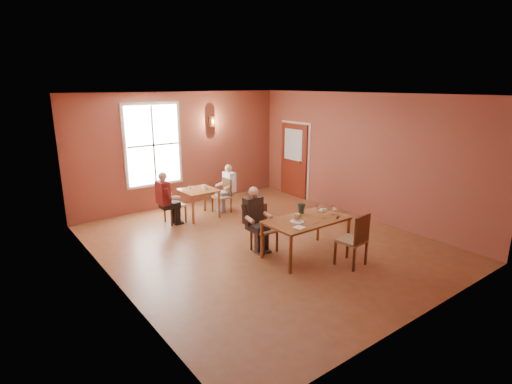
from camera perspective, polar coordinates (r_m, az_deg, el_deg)
ground at (r=8.36m, az=0.83°, el=-7.25°), size 6.00×7.00×0.01m
wall_back at (r=10.84m, az=-10.60°, el=5.98°), size 6.00×0.04×3.00m
wall_front at (r=5.67m, az=23.15°, el=-3.49°), size 6.00×0.04×3.00m
wall_left at (r=6.57m, az=-20.29°, el=-0.73°), size 0.04×7.00×3.00m
wall_right at (r=10.00m, az=14.64°, el=4.97°), size 0.04×7.00×3.00m
ceiling at (r=7.73m, az=0.92°, el=13.77°), size 6.00×7.00×0.04m
window at (r=10.44m, az=-14.48°, el=6.52°), size 1.36×0.10×1.96m
door at (r=11.58m, az=5.40°, el=4.50°), size 0.12×1.04×2.10m
wall_sconce at (r=11.09m, az=-6.33°, el=10.00°), size 0.16×0.16×0.28m
main_table at (r=7.70m, az=7.12°, el=-6.46°), size 1.57×0.88×0.74m
chair_diner_main at (r=7.82m, az=1.17°, el=-5.35°), size 0.40×0.40×0.90m
diner_main at (r=7.74m, az=1.31°, el=-4.28°), size 0.49×0.49×1.23m
chair_empty at (r=7.42m, az=13.48°, el=-6.58°), size 0.49×0.49×0.99m
plate_food at (r=7.39m, az=5.91°, el=-4.19°), size 0.33×0.33×0.03m
sandwich at (r=7.48m, az=5.94°, el=-3.63°), size 0.12×0.12×0.11m
goblet_a at (r=7.95m, az=8.94°, el=-2.31°), size 0.10×0.10×0.18m
goblet_b at (r=7.86m, az=10.94°, el=-2.55°), size 0.08×0.08×0.20m
goblet_c at (r=7.63m, az=9.74°, el=-3.05°), size 0.10×0.10×0.20m
menu_stand at (r=7.82m, az=6.47°, el=-2.41°), size 0.13×0.07×0.21m
knife at (r=7.37m, az=8.63°, el=-4.45°), size 0.20×0.05×0.00m
napkin at (r=7.13m, az=6.18°, el=-5.04°), size 0.21×0.21×0.01m
side_plate at (r=8.17m, az=9.58°, el=-2.48°), size 0.20×0.20×0.01m
sunglasses at (r=7.76m, az=11.62°, el=-3.54°), size 0.14×0.10×0.02m
second_table at (r=9.90m, az=-8.13°, el=-1.62°), size 0.80×0.80×0.70m
chair_diner_white at (r=10.19m, az=-4.96°, el=-0.56°), size 0.38×0.38×0.86m
diner_white at (r=10.17m, az=-4.83°, el=0.26°), size 0.46×0.46×1.16m
chair_diner_maroon at (r=9.59m, az=-11.55°, el=-1.69°), size 0.40×0.40×0.91m
diner_maroon at (r=9.53m, az=-11.76°, el=-0.79°), size 0.49×0.49×1.24m
cup_a at (r=9.79m, az=-7.26°, el=0.63°), size 0.15×0.15×0.09m
cup_b at (r=9.82m, az=-9.36°, el=0.57°), size 0.10×0.10×0.08m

